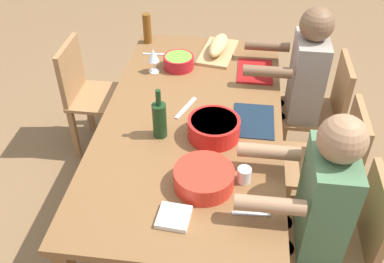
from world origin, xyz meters
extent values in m
plane|color=brown|center=(0.00, 0.00, 0.00)|extent=(8.00, 8.00, 0.00)
cube|color=brown|center=(0.00, 0.00, 0.72)|extent=(1.97, 1.02, 0.04)
cube|color=brown|center=(0.93, -0.45, 0.35)|extent=(0.07, 0.07, 0.70)
cube|color=brown|center=(0.93, 0.45, 0.35)|extent=(0.07, 0.07, 0.70)
cube|color=#9E7044|center=(0.54, 0.75, 0.44)|extent=(0.40, 0.40, 0.03)
cube|color=#9E7044|center=(0.54, 0.93, 0.65)|extent=(0.38, 0.04, 0.40)
cube|color=#9E7044|center=(0.71, 0.58, 0.21)|extent=(0.04, 0.04, 0.42)
cube|color=#9E7044|center=(0.37, 0.58, 0.21)|extent=(0.04, 0.04, 0.42)
cube|color=#9E7044|center=(0.71, 0.92, 0.21)|extent=(0.04, 0.04, 0.42)
cube|color=#9E7044|center=(0.37, 0.92, 0.21)|extent=(0.04, 0.04, 0.42)
cube|color=#9E7044|center=(0.00, -0.75, 0.44)|extent=(0.40, 0.40, 0.03)
cube|color=#9E7044|center=(0.00, -0.93, 0.65)|extent=(0.38, 0.04, 0.40)
cube|color=#9E7044|center=(-0.17, -0.58, 0.21)|extent=(0.04, 0.04, 0.42)
cube|color=#9E7044|center=(0.17, -0.58, 0.21)|extent=(0.04, 0.04, 0.42)
cube|color=#9E7044|center=(-0.17, -0.92, 0.21)|extent=(0.04, 0.04, 0.42)
cube|color=#9E7044|center=(0.17, -0.92, 0.21)|extent=(0.04, 0.04, 0.42)
cube|color=#9E7044|center=(0.54, -0.75, 0.44)|extent=(0.40, 0.40, 0.03)
cube|color=#9E7044|center=(0.54, -0.93, 0.65)|extent=(0.38, 0.04, 0.40)
cube|color=#9E7044|center=(0.37, -0.58, 0.21)|extent=(0.04, 0.04, 0.42)
cube|color=#9E7044|center=(0.71, -0.58, 0.21)|extent=(0.04, 0.04, 0.42)
cube|color=#9E7044|center=(0.37, -0.92, 0.21)|extent=(0.04, 0.04, 0.42)
cube|color=#9E7044|center=(0.71, -0.92, 0.21)|extent=(0.04, 0.04, 0.42)
cylinder|color=#2D2D38|center=(0.46, -0.53, 0.23)|extent=(0.11, 0.11, 0.45)
cylinder|color=#2D2D38|center=(0.62, -0.53, 0.23)|extent=(0.11, 0.11, 0.45)
cube|color=gray|center=(0.54, -0.69, 0.73)|extent=(0.34, 0.20, 0.55)
cylinder|color=brown|center=(0.37, -0.42, 0.85)|extent=(0.07, 0.30, 0.07)
cylinder|color=brown|center=(0.71, -0.42, 0.85)|extent=(0.07, 0.30, 0.07)
sphere|color=brown|center=(0.54, -0.69, 1.09)|extent=(0.21, 0.21, 0.21)
cube|color=#9E7044|center=(-0.54, -0.75, 0.44)|extent=(0.40, 0.40, 0.03)
cube|color=#9E7044|center=(-0.54, -0.93, 0.65)|extent=(0.38, 0.04, 0.40)
cube|color=#9E7044|center=(-0.37, -0.58, 0.21)|extent=(0.04, 0.04, 0.42)
cube|color=#9E7044|center=(-0.37, -0.92, 0.21)|extent=(0.04, 0.04, 0.42)
cylinder|color=#2D2D38|center=(-0.46, -0.53, 0.23)|extent=(0.11, 0.11, 0.45)
cube|color=#4C724C|center=(-0.54, -0.69, 0.73)|extent=(0.34, 0.20, 0.55)
cylinder|color=#9E7251|center=(-0.71, -0.42, 0.85)|extent=(0.07, 0.30, 0.07)
cylinder|color=#9E7251|center=(-0.37, -0.42, 0.85)|extent=(0.07, 0.30, 0.07)
sphere|color=#9E7251|center=(-0.54, -0.69, 1.09)|extent=(0.21, 0.21, 0.21)
cylinder|color=#B21923|center=(0.53, 0.16, 0.78)|extent=(0.20, 0.20, 0.08)
cylinder|color=#669E33|center=(0.53, 0.16, 0.81)|extent=(0.18, 0.18, 0.03)
cylinder|color=red|center=(-0.16, -0.14, 0.79)|extent=(0.28, 0.28, 0.11)
cylinder|color=orange|center=(-0.16, -0.14, 0.83)|extent=(0.25, 0.25, 0.04)
cylinder|color=red|center=(-0.53, -0.12, 0.79)|extent=(0.29, 0.29, 0.10)
cylinder|color=beige|center=(-0.53, -0.12, 0.82)|extent=(0.25, 0.25, 0.03)
cube|color=tan|center=(0.76, -0.09, 0.75)|extent=(0.43, 0.28, 0.02)
ellipsoid|color=tan|center=(0.76, -0.09, 0.81)|extent=(0.33, 0.16, 0.09)
cylinder|color=#193819|center=(-0.19, 0.15, 0.84)|extent=(0.08, 0.08, 0.20)
cylinder|color=#193819|center=(-0.19, 0.15, 0.98)|extent=(0.03, 0.03, 0.09)
cylinder|color=brown|center=(0.86, 0.44, 0.85)|extent=(0.06, 0.06, 0.22)
cylinder|color=silver|center=(0.46, 0.31, 0.74)|extent=(0.07, 0.07, 0.01)
cylinder|color=silver|center=(0.46, 0.31, 0.78)|extent=(0.01, 0.01, 0.07)
cone|color=silver|center=(0.46, 0.31, 0.86)|extent=(0.08, 0.08, 0.08)
cube|color=silver|center=(0.68, 0.35, 0.74)|extent=(0.03, 0.17, 0.01)
cube|color=#142333|center=(0.00, -0.35, 0.74)|extent=(0.32, 0.23, 0.01)
cube|color=maroon|center=(0.54, -0.35, 0.74)|extent=(0.32, 0.23, 0.01)
cylinder|color=white|center=(-0.48, -0.31, 0.78)|extent=(0.07, 0.07, 0.08)
cube|color=silver|center=(-0.68, -0.35, 0.74)|extent=(0.03, 0.17, 0.01)
cube|color=silver|center=(0.07, 0.05, 0.74)|extent=(0.22, 0.10, 0.01)
cube|color=white|center=(-0.75, -0.02, 0.75)|extent=(0.15, 0.15, 0.02)
camera|label=1|loc=(-1.97, -0.25, 2.23)|focal=40.56mm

